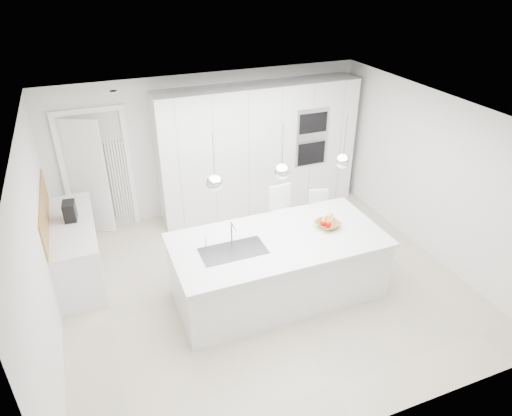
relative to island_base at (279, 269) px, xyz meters
name	(u,v)px	position (x,y,z in m)	size (l,w,h in m)	color
floor	(264,283)	(-0.10, 0.30, -0.43)	(5.50, 5.50, 0.00)	#B8AB93
wall_back	(210,144)	(-0.10, 2.80, 0.82)	(5.50, 5.50, 0.00)	silver
wall_left	(40,252)	(-2.85, 0.30, 0.82)	(5.00, 5.00, 0.00)	silver
ceiling	(265,117)	(-0.10, 0.30, 2.07)	(5.50, 5.50, 0.00)	white
tall_cabinets	(258,149)	(0.70, 2.50, 0.72)	(3.60, 0.60, 2.30)	silver
oven_stack	(312,138)	(1.60, 2.19, 0.92)	(0.62, 0.04, 1.05)	#A5A5A8
doorway_frame	(98,173)	(-2.05, 2.77, 0.59)	(1.11, 0.08, 2.13)	white
hallway_door	(82,178)	(-2.30, 2.72, 0.57)	(0.82, 0.04, 2.00)	white
radiator	(119,180)	(-1.73, 2.76, 0.42)	(0.32, 0.04, 1.40)	white
left_base_cabinets	(77,250)	(-2.55, 1.50, 0.00)	(0.60, 1.80, 0.86)	silver
left_worktop	(71,224)	(-2.55, 1.50, 0.45)	(0.62, 1.82, 0.04)	silver
oak_backsplash	(44,211)	(-2.84, 1.50, 0.72)	(0.02, 1.80, 0.50)	#A06F30
island_base	(279,269)	(0.00, 0.00, 0.00)	(2.80, 1.20, 0.86)	silver
island_worktop	(278,240)	(0.00, 0.05, 0.45)	(2.84, 1.40, 0.04)	silver
island_sink	(233,256)	(-0.65, 0.00, 0.39)	(0.84, 0.44, 0.18)	#3F3F42
island_tap	(231,232)	(-0.60, 0.20, 0.62)	(0.02, 0.02, 0.30)	white
pendant_left	(215,183)	(-0.85, 0.00, 1.47)	(0.20, 0.20, 0.20)	white
pendant_mid	(282,171)	(0.00, 0.00, 1.47)	(0.20, 0.20, 0.20)	white
pendant_right	(343,161)	(0.85, 0.00, 1.47)	(0.20, 0.20, 0.20)	white
fruit_bowl	(328,224)	(0.75, 0.07, 0.51)	(0.33, 0.33, 0.08)	#A06F30
espresso_machine	(70,211)	(-2.53, 1.59, 0.61)	(0.16, 0.25, 0.27)	black
bar_stool_left	(283,223)	(0.46, 0.88, 0.14)	(0.38, 0.52, 1.14)	white
bar_stool_right	(320,221)	(1.10, 0.85, 0.06)	(0.32, 0.45, 0.98)	white
apple_a	(323,223)	(0.69, 0.07, 0.54)	(0.09, 0.09, 0.09)	#BC0502
apple_b	(328,224)	(0.74, 0.03, 0.54)	(0.08, 0.08, 0.08)	#BC0502
apple_c	(324,224)	(0.70, 0.07, 0.53)	(0.07, 0.07, 0.07)	#BC0502
banana_bunch	(328,218)	(0.77, 0.10, 0.59)	(0.23, 0.23, 0.03)	gold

